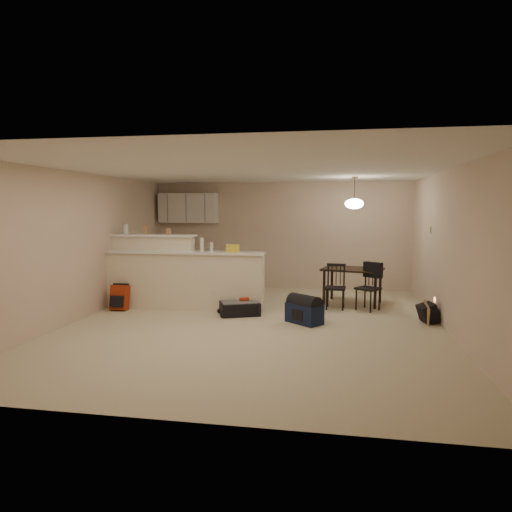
% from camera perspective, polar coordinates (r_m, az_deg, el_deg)
% --- Properties ---
extents(room, '(7.00, 7.02, 2.50)m').
position_cam_1_polar(room, '(7.35, -0.17, 0.98)').
color(room, beige).
rests_on(room, ground).
extents(breakfast_bar, '(3.08, 0.58, 1.39)m').
position_cam_1_polar(breakfast_bar, '(8.83, -10.36, -2.47)').
color(breakfast_bar, beige).
rests_on(breakfast_bar, ground).
extents(upper_cabinets, '(1.40, 0.34, 0.70)m').
position_cam_1_polar(upper_cabinets, '(11.09, -8.45, 5.96)').
color(upper_cabinets, white).
rests_on(upper_cabinets, room).
extents(kitchen_counter, '(1.80, 0.60, 0.90)m').
position_cam_1_polar(kitchen_counter, '(11.00, -7.56, -1.61)').
color(kitchen_counter, white).
rests_on(kitchen_counter, ground).
extents(thermostat, '(0.02, 0.12, 0.12)m').
position_cam_1_polar(thermostat, '(8.93, 20.92, 3.08)').
color(thermostat, beige).
rests_on(thermostat, room).
extents(jar, '(0.10, 0.10, 0.20)m').
position_cam_1_polar(jar, '(9.26, -15.95, 3.27)').
color(jar, silver).
rests_on(jar, breakfast_bar).
extents(cereal_box, '(0.10, 0.07, 0.16)m').
position_cam_1_polar(cereal_box, '(9.09, -13.66, 3.16)').
color(cereal_box, '#A27953').
rests_on(cereal_box, breakfast_bar).
extents(small_box, '(0.08, 0.06, 0.12)m').
position_cam_1_polar(small_box, '(8.92, -10.87, 3.04)').
color(small_box, '#A27953').
rests_on(small_box, breakfast_bar).
extents(bottle_a, '(0.07, 0.07, 0.26)m').
position_cam_1_polar(bottle_a, '(8.49, -6.78, 1.41)').
color(bottle_a, silver).
rests_on(bottle_a, breakfast_bar).
extents(bottle_b, '(0.06, 0.06, 0.18)m').
position_cam_1_polar(bottle_b, '(8.44, -5.58, 1.12)').
color(bottle_b, silver).
rests_on(bottle_b, breakfast_bar).
extents(bag_lump, '(0.22, 0.18, 0.14)m').
position_cam_1_polar(bag_lump, '(8.35, -2.91, 0.95)').
color(bag_lump, '#A27953').
rests_on(bag_lump, breakfast_bar).
extents(dining_table, '(1.29, 1.01, 0.71)m').
position_cam_1_polar(dining_table, '(9.21, 11.99, -2.05)').
color(dining_table, black).
rests_on(dining_table, ground).
extents(pendant_lamp, '(0.36, 0.36, 0.62)m').
position_cam_1_polar(pendant_lamp, '(9.13, 12.18, 6.46)').
color(pendant_lamp, brown).
rests_on(pendant_lamp, room).
extents(dining_chair_near, '(0.39, 0.38, 0.85)m').
position_cam_1_polar(dining_chair_near, '(8.72, 9.90, -3.80)').
color(dining_chair_near, black).
rests_on(dining_chair_near, ground).
extents(dining_chair_far, '(0.52, 0.52, 0.87)m').
position_cam_1_polar(dining_chair_far, '(8.73, 13.82, -3.79)').
color(dining_chair_far, black).
rests_on(dining_chair_far, ground).
extents(suitcase, '(0.79, 0.67, 0.23)m').
position_cam_1_polar(suitcase, '(8.17, -2.04, -6.59)').
color(suitcase, black).
rests_on(suitcase, ground).
extents(red_backpack, '(0.31, 0.20, 0.46)m').
position_cam_1_polar(red_backpack, '(8.91, -16.67, -5.00)').
color(red_backpack, '#A92E13').
rests_on(red_backpack, ground).
extents(navy_duffel, '(0.67, 0.63, 0.32)m').
position_cam_1_polar(navy_duffel, '(7.63, 6.05, -7.15)').
color(navy_duffel, '#111C37').
rests_on(navy_duffel, ground).
extents(black_daypack, '(0.30, 0.38, 0.30)m').
position_cam_1_polar(black_daypack, '(8.16, 20.71, -6.71)').
color(black_daypack, black).
rests_on(black_daypack, ground).
extents(cardboard_sheet, '(0.02, 0.43, 0.33)m').
position_cam_1_polar(cardboard_sheet, '(8.08, 20.52, -6.75)').
color(cardboard_sheet, '#A27953').
rests_on(cardboard_sheet, ground).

